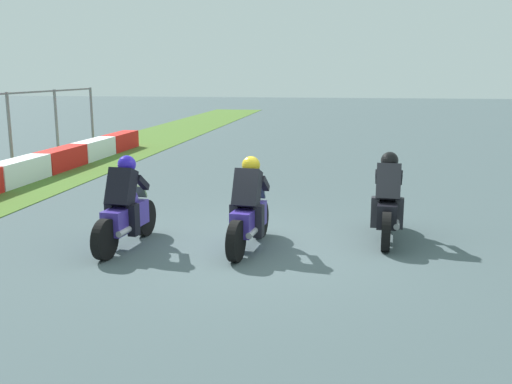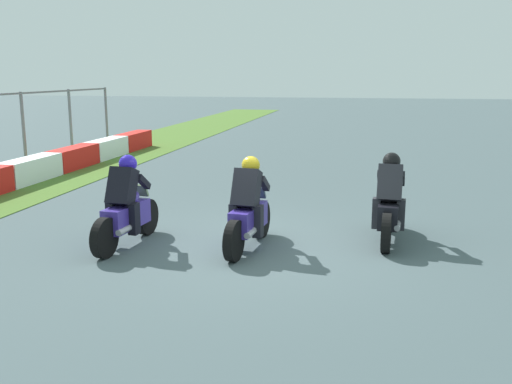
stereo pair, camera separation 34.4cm
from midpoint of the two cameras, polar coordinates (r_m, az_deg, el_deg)
name	(u,v)px [view 1 (the left image)]	position (r m, az deg, el deg)	size (l,w,h in m)	color
ground_plane	(258,247)	(9.58, -0.79, -5.45)	(120.00, 120.00, 0.00)	#445457
rider_lane_a	(388,204)	(10.08, 11.94, -1.18)	(2.04, 0.55, 1.51)	black
rider_lane_b	(249,211)	(9.35, -1.75, -1.92)	(2.04, 0.57, 1.51)	black
rider_lane_c	(125,210)	(9.71, -13.79, -1.75)	(2.04, 0.56, 1.51)	black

